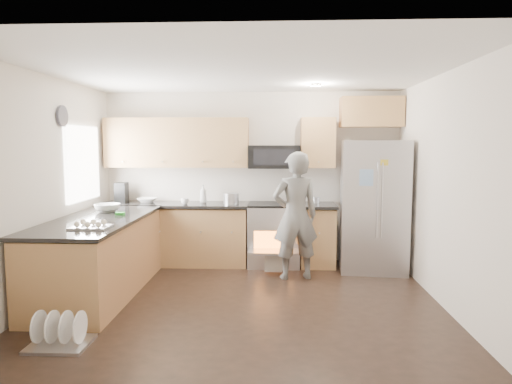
{
  "coord_description": "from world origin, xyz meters",
  "views": [
    {
      "loc": [
        0.4,
        -5.04,
        1.81
      ],
      "look_at": [
        0.14,
        0.5,
        1.23
      ],
      "focal_mm": 32.0,
      "sensor_mm": 36.0,
      "label": 1
    }
  ],
  "objects_px": {
    "stove_range": "(274,220)",
    "refrigerator": "(374,206)",
    "person": "(295,216)",
    "dish_rack": "(60,336)"
  },
  "relations": [
    {
      "from": "stove_range",
      "to": "refrigerator",
      "type": "height_order",
      "value": "refrigerator"
    },
    {
      "from": "person",
      "to": "dish_rack",
      "type": "xyz_separation_m",
      "value": [
        -2.19,
        -2.19,
        -0.77
      ]
    },
    {
      "from": "stove_range",
      "to": "person",
      "type": "relative_size",
      "value": 1.05
    },
    {
      "from": "stove_range",
      "to": "person",
      "type": "distance_m",
      "value": 0.77
    },
    {
      "from": "person",
      "to": "dish_rack",
      "type": "relative_size",
      "value": 3.27
    },
    {
      "from": "person",
      "to": "stove_range",
      "type": "bearing_deg",
      "value": -80.18
    },
    {
      "from": "dish_rack",
      "to": "person",
      "type": "bearing_deg",
      "value": 45.01
    },
    {
      "from": "person",
      "to": "dish_rack",
      "type": "distance_m",
      "value": 3.19
    },
    {
      "from": "refrigerator",
      "to": "dish_rack",
      "type": "relative_size",
      "value": 3.54
    },
    {
      "from": "stove_range",
      "to": "refrigerator",
      "type": "xyz_separation_m",
      "value": [
        1.42,
        -0.24,
        0.25
      ]
    }
  ]
}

